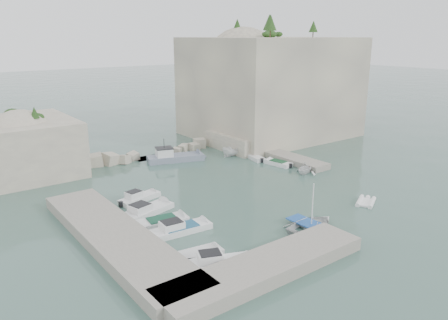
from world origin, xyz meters
TOP-DOWN VIEW (x-y plane):
  - ground at (0.00, 0.00)m, footprint 400.00×400.00m
  - cliff_east at (23.00, 23.00)m, footprint 26.00×22.00m
  - cliff_terrace at (13.00, 18.00)m, footprint 8.00×10.00m
  - outcrop_west at (-20.00, 25.00)m, footprint 16.00×14.00m
  - quay_west at (-17.00, -1.00)m, footprint 5.00×24.00m
  - quay_south at (-10.00, -12.50)m, footprint 18.00×4.00m
  - ledge_east at (13.50, 10.00)m, footprint 3.00×16.00m
  - breakwater at (-1.00, 22.00)m, footprint 28.00×3.00m
  - motorboat_a at (-10.76, 7.03)m, footprint 5.51×2.72m
  - motorboat_b at (-11.77, 3.33)m, footprint 6.62×3.56m
  - motorboat_c at (-11.82, 0.14)m, footprint 5.65×2.75m
  - motorboat_d at (-11.30, -2.43)m, footprint 6.50×2.40m
  - motorboat_e at (-12.49, -7.36)m, footprint 4.27×2.21m
  - motorboat_f at (-12.05, -9.56)m, footprint 6.21×3.92m
  - rowboat at (-1.24, -9.21)m, footprint 5.53×4.05m
  - inflatable_dinghy at (8.34, -8.32)m, footprint 3.66×2.92m
  - tender_east_a at (10.93, 2.93)m, footprint 3.88×3.54m
  - tender_east_b at (10.75, 7.79)m, footprint 2.19×4.64m
  - tender_east_c at (10.08, 11.92)m, footprint 2.17×4.41m
  - tender_east_d at (9.11, 15.38)m, footprint 4.69×1.76m
  - work_boat at (0.44, 18.18)m, footprint 9.15×5.15m
  - rowboat_mast at (-1.24, -9.21)m, footprint 0.10×0.10m
  - vegetation at (17.83, 24.40)m, footprint 53.48×13.88m

SIDE VIEW (x-z plane):
  - ground at x=0.00m, z-range 0.00..0.00m
  - motorboat_a at x=-10.76m, z-range -0.70..0.70m
  - motorboat_b at x=-11.77m, z-range -0.70..0.70m
  - motorboat_c at x=-11.82m, z-range -0.35..0.35m
  - motorboat_d at x=-11.30m, z-range -0.70..0.70m
  - motorboat_e at x=-12.49m, z-range -0.35..0.35m
  - motorboat_f at x=-12.05m, z-range -0.70..0.70m
  - rowboat at x=-1.24m, z-range -0.56..0.56m
  - inflatable_dinghy at x=8.34m, z-range -0.22..0.22m
  - tender_east_a at x=10.93m, z-range -0.87..0.87m
  - tender_east_b at x=10.75m, z-range -0.35..0.35m
  - tender_east_c at x=10.08m, z-range -0.35..0.35m
  - tender_east_d at x=9.11m, z-range -0.90..0.90m
  - work_boat at x=0.44m, z-range -1.10..1.10m
  - ledge_east at x=13.50m, z-range 0.00..0.80m
  - quay_west at x=-17.00m, z-range 0.00..1.10m
  - quay_south at x=-10.00m, z-range 0.00..1.10m
  - breakwater at x=-1.00m, z-range 0.00..1.40m
  - cliff_terrace at x=13.00m, z-range 0.00..2.50m
  - rowboat_mast at x=-1.24m, z-range 0.56..4.76m
  - outcrop_west at x=-20.00m, z-range 0.00..7.00m
  - cliff_east at x=23.00m, z-range 0.00..17.00m
  - vegetation at x=17.83m, z-range 11.23..24.63m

